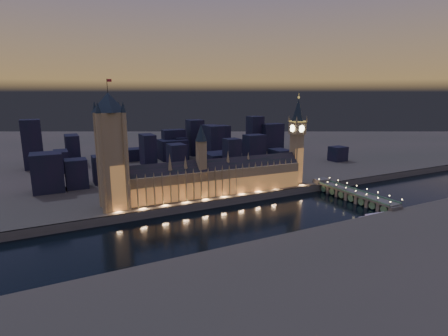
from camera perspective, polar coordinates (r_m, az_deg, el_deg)
name	(u,v)px	position (r m, az deg, el deg)	size (l,w,h in m)	color
ground_plane	(245,218)	(340.36, 3.45, -8.12)	(2000.00, 2000.00, 0.00)	black
north_bank	(130,144)	(819.46, -15.15, 3.84)	(2000.00, 960.00, 8.00)	#3D4337
embankment_wall	(226,202)	(373.04, 0.28, -5.59)	(2000.00, 2.50, 8.00)	#4A4D42
palace_of_westminster	(218,178)	(385.05, -1.04, -1.56)	(202.00, 28.18, 78.00)	#9A804E
victoria_tower	(111,146)	(344.64, -17.91, 3.39)	(31.68, 31.68, 122.43)	#9A804E
elizabeth_tower	(297,134)	(434.36, 11.86, 5.47)	(18.00, 18.00, 109.20)	#9A804E
westminster_bridge	(351,195)	(417.89, 20.04, -4.10)	(17.89, 113.00, 15.90)	#4A4D42
river_boat	(376,217)	(368.29, 23.64, -7.31)	(44.04, 15.22, 4.50)	#4A4D42
city_backdrop	(186,148)	(563.80, -6.20, 3.19)	(468.47, 215.63, 72.01)	black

